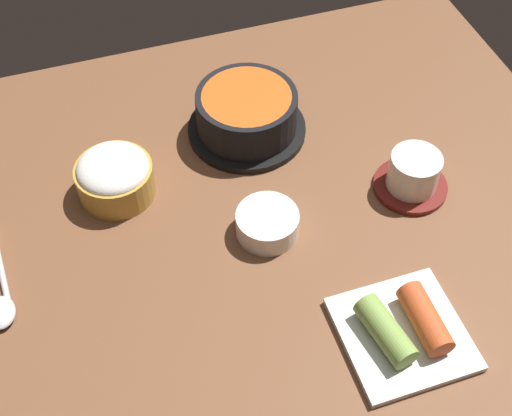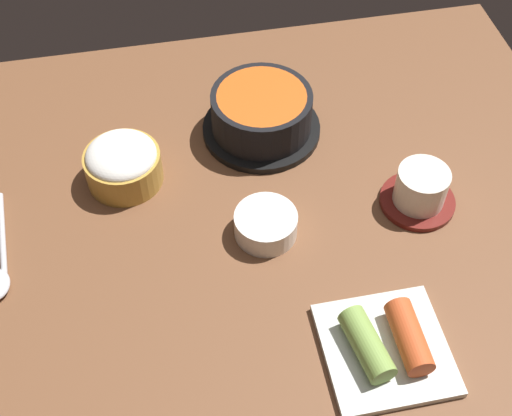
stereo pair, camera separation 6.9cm
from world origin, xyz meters
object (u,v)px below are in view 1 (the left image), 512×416
object	(u,v)px
spoon	(0,297)
rice_bowl	(114,176)
kimchi_plate	(404,330)
tea_cup_with_saucer	(413,175)
banchan_cup_center	(267,223)
stone_pot	(247,114)

from	to	relation	value
spoon	rice_bowl	bearing A→B (deg)	36.74
rice_bowl	kimchi_plate	size ratio (longest dim) A/B	0.74
tea_cup_with_saucer	banchan_cup_center	size ratio (longest dim) A/B	1.24
rice_bowl	tea_cup_with_saucer	world-z (taller)	rice_bowl
banchan_cup_center	kimchi_plate	xyz separation A→B (cm)	(9.87, -19.25, -0.34)
banchan_cup_center	stone_pot	bearing A→B (deg)	80.22
rice_bowl	stone_pot	bearing A→B (deg)	15.29
stone_pot	spoon	bearing A→B (deg)	-154.01
spoon	tea_cup_with_saucer	bearing A→B (deg)	0.60
banchan_cup_center	spoon	size ratio (longest dim) A/B	0.47
stone_pot	tea_cup_with_saucer	distance (cm)	24.84
banchan_cup_center	spoon	bearing A→B (deg)	179.37
spoon	kimchi_plate	bearing A→B (deg)	-24.25
stone_pot	spoon	size ratio (longest dim) A/B	1.00
rice_bowl	kimchi_plate	xyz separation A→B (cm)	(26.88, -32.07, -1.77)
tea_cup_with_saucer	stone_pot	bearing A→B (deg)	135.54
tea_cup_with_saucer	banchan_cup_center	distance (cm)	20.92
rice_bowl	banchan_cup_center	xyz separation A→B (cm)	(17.01, -12.82, -1.43)
kimchi_plate	spoon	world-z (taller)	kimchi_plate
rice_bowl	banchan_cup_center	world-z (taller)	rice_bowl
tea_cup_with_saucer	spoon	bearing A→B (deg)	-179.40
rice_bowl	spoon	distance (cm)	20.98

